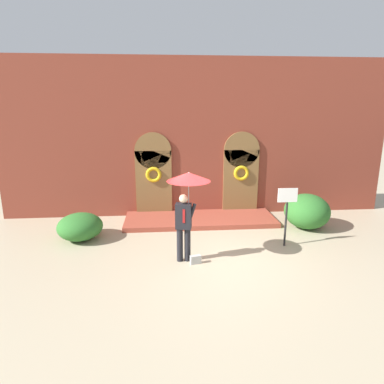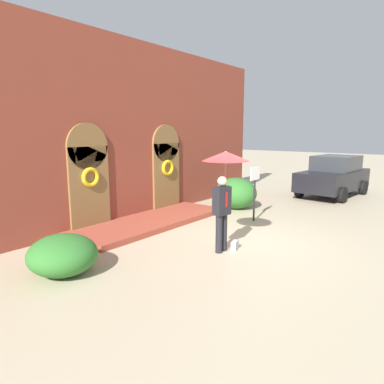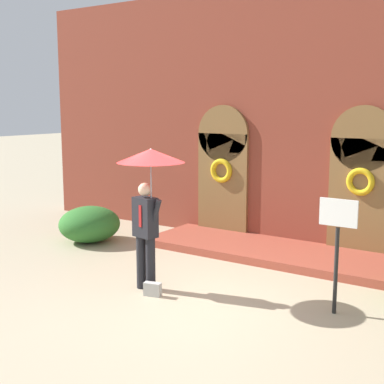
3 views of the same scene
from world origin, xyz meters
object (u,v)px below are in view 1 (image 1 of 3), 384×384
at_px(shrub_right, 307,211).
at_px(person_with_umbrella, 187,190).
at_px(handbag, 196,259).
at_px(sign_post, 287,207).
at_px(shrub_left, 80,227).

bearing_deg(shrub_right, person_with_umbrella, -152.45).
relative_size(handbag, sign_post, 0.16).
distance_m(handbag, shrub_left, 3.87).
distance_m(person_with_umbrella, sign_post, 3.06).
relative_size(person_with_umbrella, sign_post, 1.37).
bearing_deg(shrub_right, handbag, -149.09).
bearing_deg(sign_post, shrub_right, 48.86).
bearing_deg(handbag, shrub_left, 135.25).
xyz_separation_m(person_with_umbrella, shrub_right, (4.12, 2.15, -1.34)).
height_order(sign_post, shrub_left, sign_post).
bearing_deg(sign_post, person_with_umbrella, -165.76).
relative_size(handbag, shrub_left, 0.20).
xyz_separation_m(handbag, sign_post, (2.68, 0.93, 1.05)).
xyz_separation_m(sign_post, shrub_right, (1.24, 1.42, -0.59)).
bearing_deg(sign_post, handbag, -160.88).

